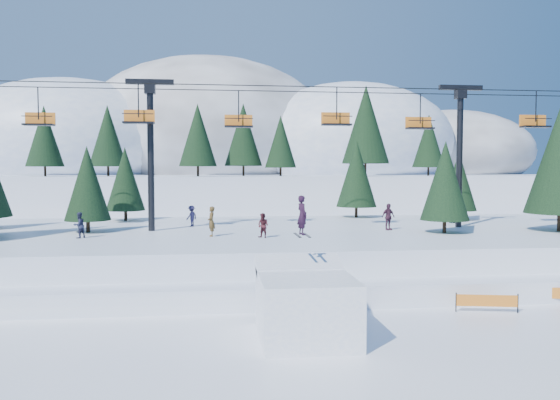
{
  "coord_description": "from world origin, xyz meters",
  "views": [
    {
      "loc": [
        -4.6,
        -19.93,
        6.59
      ],
      "look_at": [
        -1.56,
        6.0,
        5.2
      ],
      "focal_mm": 35.0,
      "sensor_mm": 36.0,
      "label": 1
    }
  ],
  "objects": [
    {
      "name": "chairlift",
      "position": [
        1.58,
        18.05,
        9.32
      ],
      "size": [
        46.0,
        3.21,
        10.28
      ],
      "color": "black",
      "rests_on": "mid_shelf"
    },
    {
      "name": "jump_kicker",
      "position": [
        -1.12,
        1.17,
        1.35
      ],
      "size": [
        3.65,
        4.98,
        5.57
      ],
      "color": "white",
      "rests_on": "ground"
    },
    {
      "name": "mid_shelf",
      "position": [
        0.0,
        18.0,
        1.25
      ],
      "size": [
        70.0,
        22.0,
        2.5
      ],
      "primitive_type": "cube",
      "color": "white",
      "rests_on": "ground"
    },
    {
      "name": "ground",
      "position": [
        0.0,
        0.0,
        0.0
      ],
      "size": [
        160.0,
        160.0,
        0.0
      ],
      "primitive_type": "plane",
      "color": "white",
      "rests_on": "ground"
    },
    {
      "name": "berm",
      "position": [
        0.0,
        8.0,
        0.55
      ],
      "size": [
        70.0,
        6.0,
        1.1
      ],
      "primitive_type": "cube",
      "color": "white",
      "rests_on": "ground"
    },
    {
      "name": "banner_near",
      "position": [
        7.91,
        3.88,
        0.54
      ],
      "size": [
        2.8,
        0.63,
        0.9
      ],
      "color": "black",
      "rests_on": "ground"
    },
    {
      "name": "banner_far",
      "position": [
        11.1,
        5.21,
        0.54
      ],
      "size": [
        2.78,
        0.73,
        0.9
      ],
      "color": "black",
      "rests_on": "ground"
    },
    {
      "name": "distant_skiers",
      "position": [
        -0.0,
        17.35,
        3.35
      ],
      "size": [
        27.72,
        8.45,
        1.88
      ],
      "color": "#533D1D",
      "rests_on": "mid_shelf"
    },
    {
      "name": "mountain_ridge",
      "position": [
        -5.09,
        73.37,
        9.64
      ],
      "size": [
        119.0,
        60.0,
        26.46
      ],
      "color": "white",
      "rests_on": "ground"
    },
    {
      "name": "conifer_stand",
      "position": [
        4.0,
        18.28,
        7.12
      ],
      "size": [
        62.64,
        16.8,
        9.86
      ],
      "color": "black",
      "rests_on": "mid_shelf"
    }
  ]
}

